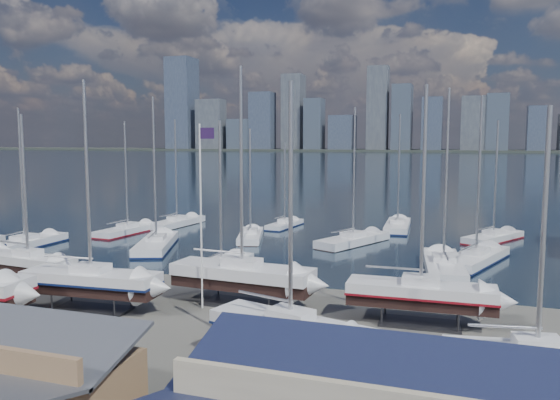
% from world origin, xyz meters
% --- Properties ---
extents(ground, '(1400.00, 1400.00, 0.00)m').
position_xyz_m(ground, '(0.00, -10.00, 0.00)').
color(ground, '#605E59').
rests_on(ground, ground).
extents(water, '(1400.00, 600.00, 0.40)m').
position_xyz_m(water, '(0.00, 300.00, -0.15)').
color(water, '#1B293F').
rests_on(water, ground).
extents(far_shore, '(1400.00, 80.00, 2.20)m').
position_xyz_m(far_shore, '(0.00, 560.00, 1.10)').
color(far_shore, '#2D332D').
rests_on(far_shore, ground).
extents(skyline, '(639.14, 43.80, 107.69)m').
position_xyz_m(skyline, '(-7.83, 553.76, 39.09)').
color(skyline, '#475166').
rests_on(skyline, far_shore).
extents(sailboat_cradle_2, '(8.44, 3.10, 13.66)m').
position_xyz_m(sailboat_cradle_2, '(-14.45, -6.97, 1.96)').
color(sailboat_cradle_2, '#2D2D33').
rests_on(sailboat_cradle_2, ground).
extents(sailboat_cradle_3, '(9.80, 3.35, 15.61)m').
position_xyz_m(sailboat_cradle_3, '(-5.65, -10.60, 2.05)').
color(sailboat_cradle_3, '#2D2D33').
rests_on(sailboat_cradle_3, ground).
extents(sailboat_cradle_4, '(10.40, 3.51, 16.67)m').
position_xyz_m(sailboat_cradle_4, '(3.66, -6.12, 2.11)').
color(sailboat_cradle_4, '#2D2D33').
rests_on(sailboat_cradle_4, ground).
extents(sailboat_cradle_5, '(9.23, 4.89, 14.49)m').
position_xyz_m(sailboat_cradle_5, '(10.18, -15.39, 1.99)').
color(sailboat_cradle_5, '#2D2D33').
rests_on(sailboat_cradle_5, ground).
extents(sailboat_cradle_6, '(9.31, 2.87, 15.01)m').
position_xyz_m(sailboat_cradle_6, '(15.95, -6.43, 2.02)').
color(sailboat_cradle_6, '#2D2D33').
rests_on(sailboat_cradle_6, ground).
extents(sailboat_cradle_7, '(8.14, 3.53, 13.10)m').
position_xyz_m(sailboat_cradle_7, '(21.64, -15.24, 1.93)').
color(sailboat_cradle_7, '#2D2D33').
rests_on(sailboat_cradle_7, ground).
extents(sailboat_moored_0, '(3.16, 10.61, 15.78)m').
position_xyz_m(sailboat_moored_0, '(-26.63, 5.32, 0.31)').
color(sailboat_moored_0, black).
rests_on(sailboat_moored_0, water).
extents(sailboat_moored_1, '(3.68, 10.02, 14.65)m').
position_xyz_m(sailboat_moored_1, '(-21.37, 16.73, 0.31)').
color(sailboat_moored_1, black).
rests_on(sailboat_moored_1, water).
extents(sailboat_moored_2, '(3.69, 10.23, 15.13)m').
position_xyz_m(sailboat_moored_2, '(-18.58, 24.15, 0.32)').
color(sailboat_moored_2, black).
rests_on(sailboat_moored_2, water).
extents(sailboat_moored_3, '(7.06, 11.73, 16.97)m').
position_xyz_m(sailboat_moored_3, '(-12.87, 9.51, 0.31)').
color(sailboat_moored_3, black).
rests_on(sailboat_moored_3, water).
extents(sailboat_moored_4, '(5.12, 9.35, 13.60)m').
position_xyz_m(sailboat_moored_4, '(-5.31, 17.92, 0.32)').
color(sailboat_moored_4, black).
rests_on(sailboat_moored_4, water).
extents(sailboat_moored_5, '(3.13, 8.17, 11.91)m').
position_xyz_m(sailboat_moored_5, '(-4.31, 27.79, 0.31)').
color(sailboat_moored_5, black).
rests_on(sailboat_moored_5, water).
extents(sailboat_moored_6, '(2.63, 9.35, 13.98)m').
position_xyz_m(sailboat_moored_6, '(-1.93, 2.45, 0.31)').
color(sailboat_moored_6, black).
rests_on(sailboat_moored_6, water).
extents(sailboat_moored_7, '(7.08, 10.85, 15.97)m').
position_xyz_m(sailboat_moored_7, '(6.75, 18.70, 0.32)').
color(sailboat_moored_7, black).
rests_on(sailboat_moored_7, water).
extents(sailboat_moored_8, '(3.50, 10.64, 15.70)m').
position_xyz_m(sailboat_moored_8, '(10.27, 30.77, 0.31)').
color(sailboat_moored_8, black).
rests_on(sailboat_moored_8, water).
extents(sailboat_moored_9, '(4.40, 11.49, 16.91)m').
position_xyz_m(sailboat_moored_9, '(16.82, 8.83, 0.32)').
color(sailboat_moored_9, black).
rests_on(sailboat_moored_9, water).
extents(sailboat_moored_10, '(6.66, 11.43, 16.50)m').
position_xyz_m(sailboat_moored_10, '(19.62, 12.96, 0.31)').
color(sailboat_moored_10, black).
rests_on(sailboat_moored_10, water).
extents(sailboat_moored_11, '(7.25, 9.80, 14.57)m').
position_xyz_m(sailboat_moored_11, '(21.75, 25.78, 0.31)').
color(sailboat_moored_11, black).
rests_on(sailboat_moored_11, water).
extents(car_c, '(2.28, 4.66, 1.27)m').
position_xyz_m(car_c, '(-1.16, -19.40, 0.64)').
color(car_c, gray).
rests_on(car_c, ground).
extents(car_d, '(2.44, 4.91, 1.37)m').
position_xyz_m(car_d, '(7.66, -19.88, 0.69)').
color(car_d, gray).
rests_on(car_d, ground).
extents(flagpole, '(1.12, 0.12, 12.75)m').
position_xyz_m(flagpole, '(1.40, -7.71, 7.39)').
color(flagpole, white).
rests_on(flagpole, ground).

